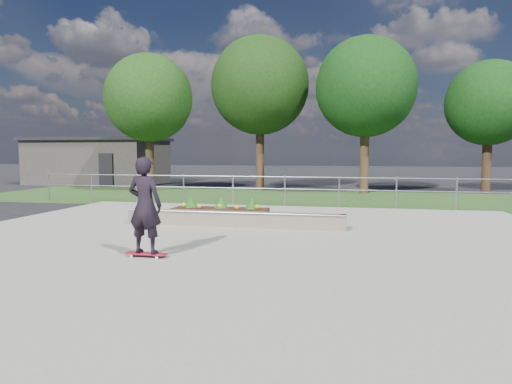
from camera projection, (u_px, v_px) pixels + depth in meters
ground at (232, 249)px, 9.75m from camera, size 120.00×120.00×0.00m
grass_verge at (296, 198)px, 20.46m from camera, size 30.00×8.00×0.02m
concrete_slab at (232, 248)px, 9.75m from camera, size 15.00×15.00×0.06m
fence at (285, 187)px, 16.99m from camera, size 20.06×0.06×1.20m
building at (99, 161)px, 30.09m from camera, size 8.40×5.40×3.00m
tree_far_left at (149, 98)px, 23.67m from camera, size 4.55×4.55×7.15m
tree_mid_left at (260, 86)px, 24.40m from camera, size 5.25×5.25×8.25m
tree_mid_right at (366, 87)px, 22.30m from camera, size 4.90×4.90×7.70m
tree_far_right at (489, 103)px, 22.56m from camera, size 4.20×4.20×6.60m
grind_ledge at (234, 219)px, 12.31m from camera, size 6.00×0.44×0.43m
planter_bed at (219, 211)px, 14.23m from camera, size 3.00×1.20×0.61m
skateboarder at (145, 206)px, 8.63m from camera, size 0.80×0.48×1.92m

